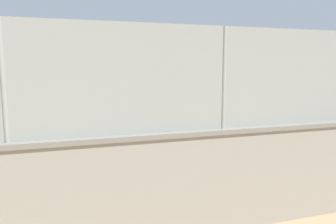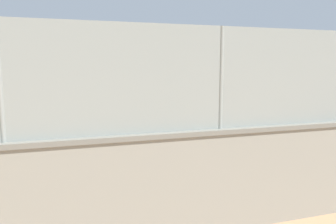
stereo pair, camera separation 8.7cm
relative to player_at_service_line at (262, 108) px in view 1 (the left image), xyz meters
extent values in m
plane|color=tan|center=(6.01, -5.82, -0.94)|extent=(260.00, 260.00, 0.00)
cube|color=gray|center=(5.69, 7.86, -0.08)|extent=(26.56, 1.29, 1.71)
cube|color=slate|center=(5.69, 7.86, 0.81)|extent=(26.57, 1.35, 0.08)
cube|color=gray|center=(5.69, 7.86, 1.68)|extent=(26.03, 1.04, 1.67)
cylinder|color=gray|center=(5.69, 7.86, 1.68)|extent=(0.07, 0.07, 1.67)
cylinder|color=gray|center=(8.94, 7.98, 1.68)|extent=(0.07, 0.07, 1.67)
cylinder|color=black|center=(0.10, 0.04, -0.55)|extent=(0.21, 0.21, 0.78)
cylinder|color=black|center=(-0.06, -0.07, -0.55)|extent=(0.21, 0.21, 0.78)
cylinder|color=#429951|center=(0.02, -0.02, 0.13)|extent=(0.47, 0.47, 0.58)
cylinder|color=#D8AD84|center=(0.24, 0.19, 0.25)|extent=(0.39, 0.51, 0.17)
cylinder|color=#D8AD84|center=(-0.40, 0.06, 0.25)|extent=(0.39, 0.51, 0.17)
sphere|color=#D8AD84|center=(0.02, -0.02, 0.53)|extent=(0.22, 0.22, 0.22)
cylinder|color=black|center=(0.02, -0.02, 0.63)|extent=(0.32, 0.32, 0.05)
cylinder|color=black|center=(-0.50, 0.21, 0.25)|extent=(0.20, 0.27, 0.04)
ellipsoid|color=#333338|center=(-0.62, 0.39, 0.25)|extent=(0.19, 0.26, 0.24)
cylinder|color=#591919|center=(9.38, -3.51, -0.53)|extent=(0.21, 0.21, 0.82)
cylinder|color=#591919|center=(9.50, -3.67, -0.53)|extent=(0.21, 0.21, 0.82)
cylinder|color=#3372B2|center=(9.44, -3.59, 0.18)|extent=(0.48, 0.48, 0.60)
cylinder|color=#936B4C|center=(9.22, -3.37, 0.30)|extent=(0.52, 0.41, 0.17)
cylinder|color=#936B4C|center=(9.39, -4.01, 0.30)|extent=(0.52, 0.41, 0.17)
sphere|color=#936B4C|center=(9.44, -3.59, 0.60)|extent=(0.23, 0.23, 0.23)
cylinder|color=red|center=(9.44, -3.59, 0.70)|extent=(0.34, 0.34, 0.05)
cylinder|color=black|center=(9.24, -4.12, 0.30)|extent=(0.26, 0.21, 0.04)
ellipsoid|color=#333338|center=(9.06, -4.25, 0.30)|extent=(0.26, 0.20, 0.24)
sphere|color=#3399D8|center=(-1.20, 1.61, -0.86)|extent=(0.16, 0.16, 0.16)
camera|label=1|loc=(8.00, 12.67, 1.87)|focal=34.31mm
camera|label=2|loc=(7.92, 12.70, 1.87)|focal=34.31mm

